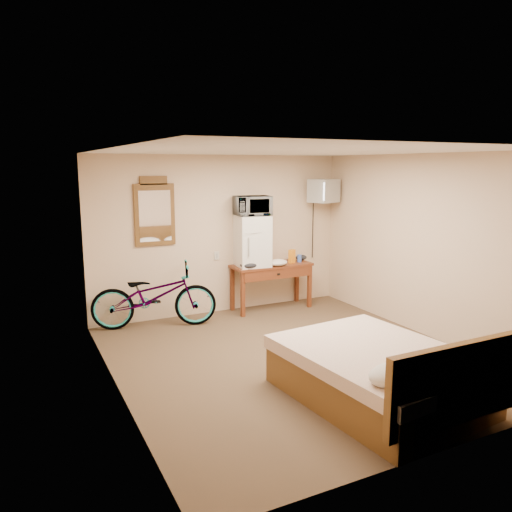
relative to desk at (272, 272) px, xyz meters
name	(u,v)px	position (x,y,z in m)	size (l,w,h in m)	color
room	(295,258)	(-0.78, -2.00, 0.62)	(4.60, 4.64, 2.50)	#4F3E27
desk	(272,272)	(0.00, 0.00, 0.00)	(1.32, 0.51, 0.75)	brown
mini_fridge	(252,241)	(-0.34, 0.04, 0.53)	(0.54, 0.53, 0.81)	white
microwave	(252,206)	(-0.34, 0.04, 1.09)	(0.55, 0.37, 0.31)	white
snack_bag	(292,256)	(0.35, -0.02, 0.23)	(0.11, 0.06, 0.22)	orange
blue_cup	(299,258)	(0.50, -0.01, 0.19)	(0.07, 0.07, 0.13)	blue
cloth_cream	(277,263)	(0.02, -0.12, 0.17)	(0.34, 0.26, 0.10)	white
cloth_dark_a	(249,265)	(-0.47, -0.11, 0.18)	(0.30, 0.22, 0.11)	black
cloth_dark_b	(301,257)	(0.62, 0.12, 0.17)	(0.20, 0.16, 0.09)	black
crt_television	(324,191)	(0.97, 0.02, 1.29)	(0.54, 0.63, 0.39)	black
wall_mirror	(155,212)	(-1.84, 0.27, 1.03)	(0.61, 0.04, 1.03)	brown
bicycle	(154,296)	(-1.98, -0.05, -0.16)	(0.63, 1.79, 0.94)	black
bed	(382,374)	(-0.57, -3.38, -0.33)	(1.64, 2.07, 0.90)	brown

